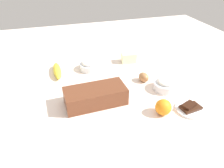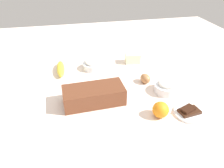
{
  "view_description": "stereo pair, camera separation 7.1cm",
  "coord_description": "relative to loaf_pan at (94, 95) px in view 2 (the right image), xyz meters",
  "views": [
    {
      "loc": [
        0.26,
        0.86,
        0.61
      ],
      "look_at": [
        0.0,
        0.0,
        0.04
      ],
      "focal_mm": 34.19,
      "sensor_mm": 36.0,
      "label": 1
    },
    {
      "loc": [
        0.19,
        0.88,
        0.61
      ],
      "look_at": [
        0.0,
        0.0,
        0.04
      ],
      "focal_mm": 34.19,
      "sensor_mm": 36.0,
      "label": 2
    }
  ],
  "objects": [
    {
      "name": "egg_near_butter",
      "position": [
        -0.29,
        -0.12,
        -0.02
      ],
      "size": [
        0.06,
        0.07,
        0.05
      ],
      "primitive_type": "ellipsoid",
      "rotation": [
        0.0,
        1.57,
        1.72
      ],
      "color": "#A26D42",
      "rests_on": "ground_plane"
    },
    {
      "name": "sugar_bowl",
      "position": [
        -0.04,
        -0.33,
        -0.01
      ],
      "size": [
        0.12,
        0.12,
        0.06
      ],
      "color": "white",
      "rests_on": "ground_plane"
    },
    {
      "name": "butter_block",
      "position": [
        -0.3,
        -0.36,
        -0.01
      ],
      "size": [
        0.1,
        0.08,
        0.06
      ],
      "primitive_type": "cube",
      "rotation": [
        0.0,
        0.0,
        -0.13
      ],
      "color": "#F4EDB2",
      "rests_on": "ground_plane"
    },
    {
      "name": "chocolate_plate",
      "position": [
        -0.39,
        0.17,
        -0.03
      ],
      "size": [
        0.13,
        0.13,
        0.03
      ],
      "color": "white",
      "rests_on": "ground_plane"
    },
    {
      "name": "ground_plane",
      "position": [
        -0.1,
        -0.08,
        -0.05
      ],
      "size": [
        2.4,
        2.4,
        0.02
      ],
      "primitive_type": "cube",
      "color": "beige"
    },
    {
      "name": "loaf_pan",
      "position": [
        0.0,
        0.0,
        0.0
      ],
      "size": [
        0.29,
        0.14,
        0.08
      ],
      "rotation": [
        0.0,
        0.0,
        0.05
      ],
      "color": "brown",
      "rests_on": "ground_plane"
    },
    {
      "name": "flour_bowl",
      "position": [
        -0.37,
        -0.01,
        -0.01
      ],
      "size": [
        0.12,
        0.12,
        0.06
      ],
      "color": "white",
      "rests_on": "ground_plane"
    },
    {
      "name": "banana",
      "position": [
        0.15,
        -0.33,
        -0.02
      ],
      "size": [
        0.05,
        0.19,
        0.04
      ],
      "primitive_type": "ellipsoid",
      "rotation": [
        0.0,
        0.0,
        4.73
      ],
      "color": "yellow",
      "rests_on": "ground_plane"
    },
    {
      "name": "orange_fruit",
      "position": [
        -0.26,
        0.16,
        -0.01
      ],
      "size": [
        0.07,
        0.07,
        0.07
      ],
      "primitive_type": "sphere",
      "color": "orange",
      "rests_on": "ground_plane"
    }
  ]
}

